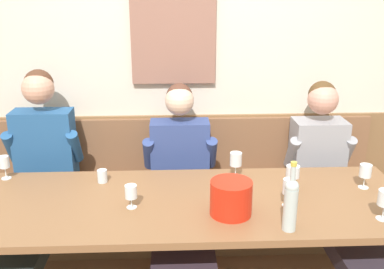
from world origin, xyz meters
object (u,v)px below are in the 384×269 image
(person_left_seat, at_px, (181,196))
(wine_glass_center_rear, at_px, (236,160))
(person_right_seat, at_px, (333,187))
(wine_glass_mid_left, at_px, (131,193))
(wine_glass_by_bottle, at_px, (4,163))
(ice_bucket, at_px, (231,198))
(water_tumbler_right, at_px, (102,176))
(wall_bench, at_px, (185,208))
(wine_bottle_green_tall, at_px, (291,202))
(wine_glass_right_end, at_px, (365,172))
(wine_glass_near_bucket, at_px, (288,188))
(person_center_right_seat, at_px, (32,189))
(wine_glass_mid_right, at_px, (293,172))
(dining_table, at_px, (189,211))

(person_left_seat, height_order, wine_glass_center_rear, person_left_seat)
(person_right_seat, relative_size, wine_glass_mid_left, 10.15)
(person_left_seat, xyz_separation_m, wine_glass_by_bottle, (-1.10, 0.02, 0.24))
(ice_bucket, xyz_separation_m, water_tumbler_right, (-0.74, 0.43, -0.05))
(wall_bench, height_order, ice_bucket, wall_bench)
(wine_bottle_green_tall, relative_size, wine_glass_right_end, 2.43)
(wine_glass_center_rear, distance_m, water_tumbler_right, 0.84)
(wine_glass_near_bucket, bearing_deg, wall_bench, 123.01)
(wine_bottle_green_tall, xyz_separation_m, water_tumbler_right, (-1.01, 0.60, -0.11))
(person_center_right_seat, height_order, wine_glass_mid_left, person_center_right_seat)
(person_right_seat, relative_size, wine_glass_mid_right, 8.77)
(water_tumbler_right, bearing_deg, wine_glass_right_end, -5.52)
(wall_bench, xyz_separation_m, person_right_seat, (0.97, -0.38, 0.34))
(person_left_seat, height_order, wine_glass_right_end, person_left_seat)
(wine_glass_center_rear, bearing_deg, wine_glass_mid_left, -148.01)
(wine_glass_mid_left, bearing_deg, wine_glass_right_end, 7.84)
(dining_table, bearing_deg, person_center_right_seat, 160.29)
(wine_glass_near_bucket, bearing_deg, ice_bucket, -167.31)
(person_center_right_seat, height_order, wine_glass_right_end, person_center_right_seat)
(ice_bucket, xyz_separation_m, wine_bottle_green_tall, (0.27, -0.17, 0.06))
(person_center_right_seat, relative_size, wine_glass_right_end, 9.04)
(person_center_right_seat, relative_size, wine_glass_by_bottle, 9.04)
(wine_glass_by_bottle, xyz_separation_m, wine_glass_center_rear, (1.45, -0.03, 0.01))
(person_center_right_seat, relative_size, water_tumbler_right, 16.95)
(wine_glass_mid_right, height_order, wine_glass_near_bucket, wine_glass_near_bucket)
(wine_glass_mid_left, relative_size, wine_glass_mid_right, 0.86)
(dining_table, distance_m, water_tumbler_right, 0.60)
(person_center_right_seat, distance_m, person_left_seat, 0.96)
(dining_table, xyz_separation_m, water_tumbler_right, (-0.52, 0.27, 0.11))
(wall_bench, distance_m, person_left_seat, 0.52)
(dining_table, relative_size, water_tumbler_right, 31.93)
(person_left_seat, distance_m, wine_glass_center_rear, 0.42)
(person_right_seat, xyz_separation_m, ice_bucket, (-0.75, -0.53, 0.20))
(wine_glass_mid_right, bearing_deg, person_right_seat, 35.86)
(water_tumbler_right, bearing_deg, wine_glass_mid_left, -58.62)
(wine_glass_right_end, height_order, water_tumbler_right, wine_glass_right_end)
(wine_glass_mid_left, bearing_deg, wine_glass_mid_right, 10.80)
(wine_glass_mid_right, bearing_deg, water_tumbler_right, 171.81)
(wine_bottle_green_tall, distance_m, water_tumbler_right, 1.18)
(dining_table, xyz_separation_m, person_right_seat, (0.97, 0.36, -0.04))
(person_left_seat, xyz_separation_m, person_right_seat, (1.01, 0.04, 0.03))
(person_center_right_seat, bearing_deg, water_tumbler_right, -10.58)
(wall_bench, bearing_deg, ice_bucket, -76.49)
(wine_glass_by_bottle, bearing_deg, wine_glass_mid_right, -7.88)
(wine_bottle_green_tall, bearing_deg, wine_glass_near_bucket, 77.61)
(wall_bench, bearing_deg, wine_glass_near_bucket, -56.99)
(person_right_seat, bearing_deg, wine_bottle_green_tall, -124.83)
(wine_glass_by_bottle, xyz_separation_m, wine_glass_mid_left, (0.82, -0.42, -0.01))
(ice_bucket, relative_size, wine_bottle_green_tall, 0.61)
(wine_bottle_green_tall, bearing_deg, wine_glass_by_bottle, 157.18)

